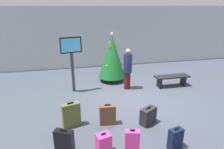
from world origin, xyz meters
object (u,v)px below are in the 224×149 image
at_px(holiday_tree, 112,56).
at_px(suitcase_0, 108,115).
at_px(suitcase_1, 71,115).
at_px(flight_info_kiosk, 72,55).
at_px(suitcase_3, 175,139).
at_px(waiting_bench, 172,78).
at_px(suitcase_2, 148,116).
at_px(suitcase_6, 64,142).
at_px(traveller_0, 128,68).
at_px(suitcase_4, 104,144).
at_px(suitcase_5, 132,142).

bearing_deg(holiday_tree, suitcase_0, -104.50).
bearing_deg(suitcase_1, flight_info_kiosk, 86.57).
height_order(suitcase_1, suitcase_3, suitcase_1).
height_order(waiting_bench, suitcase_2, suitcase_2).
bearing_deg(suitcase_6, suitcase_2, 16.74).
distance_m(flight_info_kiosk, suitcase_1, 2.74).
relative_size(traveller_0, suitcase_1, 2.23).
bearing_deg(suitcase_1, suitcase_3, -31.64).
bearing_deg(holiday_tree, suitcase_1, -120.15).
bearing_deg(suitcase_1, suitcase_6, -99.98).
distance_m(traveller_0, suitcase_4, 4.01).
xyz_separation_m(holiday_tree, traveller_0, (0.43, -1.05, -0.26)).
relative_size(suitcase_0, suitcase_4, 1.11).
distance_m(suitcase_2, suitcase_6, 2.51).
xyz_separation_m(suitcase_4, suitcase_5, (0.65, -0.13, 0.05)).
distance_m(holiday_tree, suitcase_3, 4.93).
bearing_deg(waiting_bench, suitcase_4, -136.47).
height_order(suitcase_0, suitcase_2, suitcase_0).
bearing_deg(holiday_tree, suitcase_2, -85.66).
distance_m(suitcase_3, suitcase_6, 2.67).
bearing_deg(suitcase_5, suitcase_2, 52.06).
distance_m(holiday_tree, waiting_bench, 2.79).
height_order(waiting_bench, suitcase_1, suitcase_1).
relative_size(suitcase_1, suitcase_3, 1.32).
bearing_deg(suitcase_6, suitcase_1, 80.02).
distance_m(suitcase_0, suitcase_2, 1.20).
relative_size(suitcase_4, suitcase_5, 0.87).
relative_size(holiday_tree, suitcase_0, 3.45).
distance_m(waiting_bench, suitcase_1, 4.78).
xyz_separation_m(traveller_0, suitcase_0, (-1.32, -2.39, -0.59)).
bearing_deg(suitcase_2, holiday_tree, 94.34).
bearing_deg(suitcase_2, suitcase_4, -147.49).
distance_m(flight_info_kiosk, traveller_0, 2.31).
relative_size(waiting_bench, suitcase_5, 2.25).
xyz_separation_m(waiting_bench, suitcase_1, (-4.30, -2.09, 0.00)).
bearing_deg(holiday_tree, waiting_bench, -27.41).
bearing_deg(flight_info_kiosk, suitcase_6, -95.45).
xyz_separation_m(suitcase_0, suitcase_1, (-1.04, 0.12, 0.06)).
distance_m(suitcase_2, suitcase_3, 1.16).
distance_m(holiday_tree, suitcase_5, 4.89).
bearing_deg(traveller_0, waiting_bench, -5.25).
height_order(flight_info_kiosk, suitcase_4, flight_info_kiosk).
height_order(flight_info_kiosk, suitcase_5, flight_info_kiosk).
relative_size(waiting_bench, suitcase_3, 2.61).
height_order(holiday_tree, suitcase_0, holiday_tree).
bearing_deg(suitcase_6, waiting_bench, 35.30).
bearing_deg(holiday_tree, suitcase_5, -96.82).
bearing_deg(suitcase_0, suitcase_1, 173.42).
distance_m(suitcase_2, suitcase_4, 1.79).
relative_size(waiting_bench, suitcase_1, 1.97).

